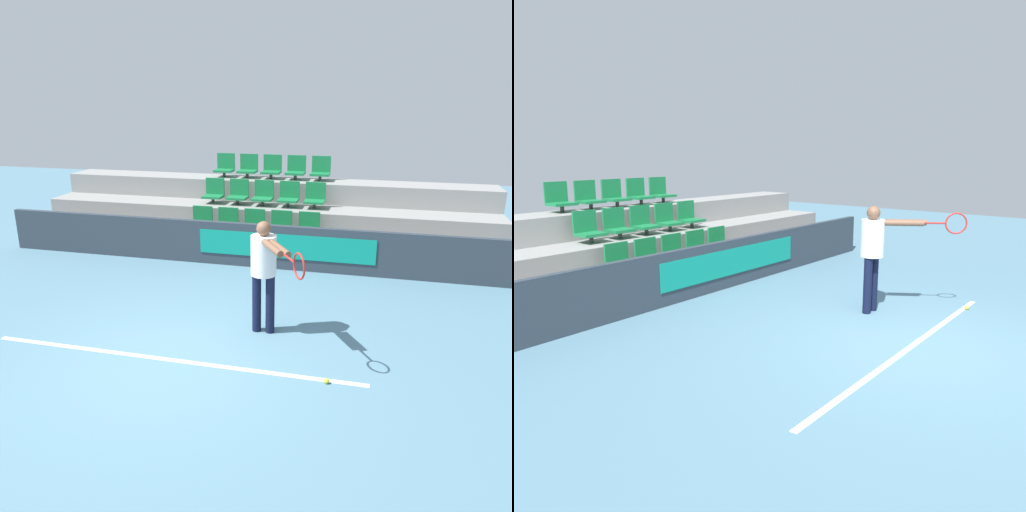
# 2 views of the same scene
# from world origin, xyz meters

# --- Properties ---
(ground_plane) EXTENTS (30.00, 30.00, 0.00)m
(ground_plane) POSITION_xyz_m (0.00, 0.00, 0.00)
(ground_plane) COLOR slate
(court_baseline) EXTENTS (5.10, 0.08, 0.01)m
(court_baseline) POSITION_xyz_m (0.00, 0.13, 0.00)
(court_baseline) COLOR white
(court_baseline) RESTS_ON ground
(barrier_wall) EXTENTS (10.47, 0.14, 0.87)m
(barrier_wall) POSITION_xyz_m (0.02, 3.97, 0.44)
(barrier_wall) COLOR #2D3842
(barrier_wall) RESTS_ON ground
(bleacher_tier_front) EXTENTS (10.07, 0.88, 0.46)m
(bleacher_tier_front) POSITION_xyz_m (0.00, 4.49, 0.23)
(bleacher_tier_front) COLOR gray
(bleacher_tier_front) RESTS_ON ground
(bleacher_tier_middle) EXTENTS (10.07, 0.88, 0.92)m
(bleacher_tier_middle) POSITION_xyz_m (0.00, 5.36, 0.46)
(bleacher_tier_middle) COLOR gray
(bleacher_tier_middle) RESTS_ON ground
(bleacher_tier_back) EXTENTS (10.07, 0.88, 1.38)m
(bleacher_tier_back) POSITION_xyz_m (0.00, 6.24, 0.69)
(bleacher_tier_back) COLOR gray
(bleacher_tier_back) RESTS_ON ground
(stadium_chair_0) EXTENTS (0.43, 0.39, 0.54)m
(stadium_chair_0) POSITION_xyz_m (-1.15, 4.60, 0.69)
(stadium_chair_0) COLOR #333333
(stadium_chair_0) RESTS_ON bleacher_tier_front
(stadium_chair_1) EXTENTS (0.43, 0.39, 0.54)m
(stadium_chair_1) POSITION_xyz_m (-0.58, 4.60, 0.69)
(stadium_chair_1) COLOR #333333
(stadium_chair_1) RESTS_ON bleacher_tier_front
(stadium_chair_2) EXTENTS (0.43, 0.39, 0.54)m
(stadium_chair_2) POSITION_xyz_m (0.00, 4.60, 0.69)
(stadium_chair_2) COLOR #333333
(stadium_chair_2) RESTS_ON bleacher_tier_front
(stadium_chair_3) EXTENTS (0.43, 0.39, 0.54)m
(stadium_chair_3) POSITION_xyz_m (0.58, 4.60, 0.69)
(stadium_chair_3) COLOR #333333
(stadium_chair_3) RESTS_ON bleacher_tier_front
(stadium_chair_4) EXTENTS (0.43, 0.39, 0.54)m
(stadium_chair_4) POSITION_xyz_m (1.15, 4.60, 0.69)
(stadium_chair_4) COLOR #333333
(stadium_chair_4) RESTS_ON bleacher_tier_front
(stadium_chair_5) EXTENTS (0.43, 0.39, 0.54)m
(stadium_chair_5) POSITION_xyz_m (-1.15, 5.48, 1.16)
(stadium_chair_5) COLOR #333333
(stadium_chair_5) RESTS_ON bleacher_tier_middle
(stadium_chair_6) EXTENTS (0.43, 0.39, 0.54)m
(stadium_chair_6) POSITION_xyz_m (-0.58, 5.48, 1.16)
(stadium_chair_6) COLOR #333333
(stadium_chair_6) RESTS_ON bleacher_tier_middle
(stadium_chair_7) EXTENTS (0.43, 0.39, 0.54)m
(stadium_chair_7) POSITION_xyz_m (0.00, 5.48, 1.16)
(stadium_chair_7) COLOR #333333
(stadium_chair_7) RESTS_ON bleacher_tier_middle
(stadium_chair_8) EXTENTS (0.43, 0.39, 0.54)m
(stadium_chair_8) POSITION_xyz_m (0.58, 5.48, 1.16)
(stadium_chair_8) COLOR #333333
(stadium_chair_8) RESTS_ON bleacher_tier_middle
(stadium_chair_9) EXTENTS (0.43, 0.39, 0.54)m
(stadium_chair_9) POSITION_xyz_m (1.15, 5.48, 1.16)
(stadium_chair_9) COLOR #333333
(stadium_chair_9) RESTS_ON bleacher_tier_middle
(stadium_chair_10) EXTENTS (0.43, 0.39, 0.54)m
(stadium_chair_10) POSITION_xyz_m (-1.15, 6.36, 1.62)
(stadium_chair_10) COLOR #333333
(stadium_chair_10) RESTS_ON bleacher_tier_back
(stadium_chair_11) EXTENTS (0.43, 0.39, 0.54)m
(stadium_chair_11) POSITION_xyz_m (-0.58, 6.36, 1.62)
(stadium_chair_11) COLOR #333333
(stadium_chair_11) RESTS_ON bleacher_tier_back
(stadium_chair_12) EXTENTS (0.43, 0.39, 0.54)m
(stadium_chair_12) POSITION_xyz_m (0.00, 6.36, 1.62)
(stadium_chair_12) COLOR #333333
(stadium_chair_12) RESTS_ON bleacher_tier_back
(stadium_chair_13) EXTENTS (0.43, 0.39, 0.54)m
(stadium_chair_13) POSITION_xyz_m (0.58, 6.36, 1.62)
(stadium_chair_13) COLOR #333333
(stadium_chair_13) RESTS_ON bleacher_tier_back
(stadium_chair_14) EXTENTS (0.43, 0.39, 0.54)m
(stadium_chair_14) POSITION_xyz_m (1.15, 6.36, 1.62)
(stadium_chair_14) COLOR #333333
(stadium_chair_14) RESTS_ON bleacher_tier_back
(tennis_player) EXTENTS (0.93, 1.34, 1.65)m
(tennis_player) POSITION_xyz_m (1.03, 1.18, 1.04)
(tennis_player) COLOR black
(tennis_player) RESTS_ON ground
(tennis_ball) EXTENTS (0.07, 0.07, 0.07)m
(tennis_ball) POSITION_xyz_m (2.04, 0.07, 0.03)
(tennis_ball) COLOR #CCDB33
(tennis_ball) RESTS_ON ground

